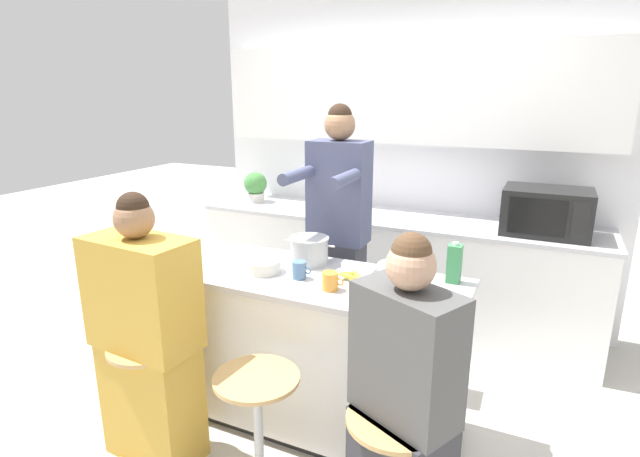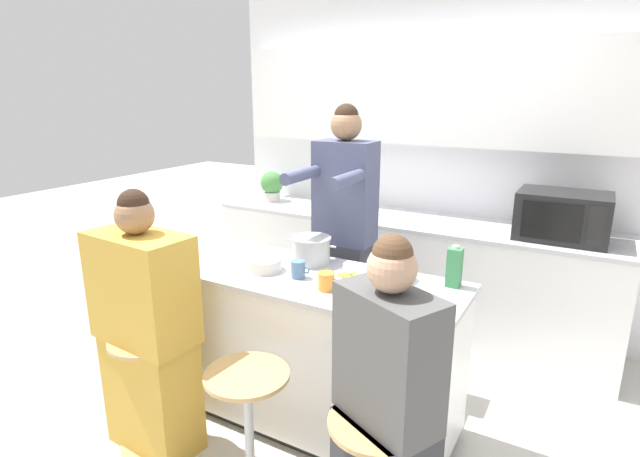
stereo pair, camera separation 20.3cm
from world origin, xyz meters
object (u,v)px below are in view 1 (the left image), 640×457
Objects in this scene: bar_stool_center at (258,429)px; coffee_cup_near at (330,281)px; bar_stool_leftmost at (152,393)px; person_wrapped_blanket at (147,341)px; fruit_bowl at (263,266)px; coffee_cup_far at (299,270)px; kitchen_island at (315,351)px; microwave at (546,211)px; cooking_pot at (309,250)px; juice_carton at (454,263)px; person_cooking at (338,246)px; person_seated_near at (403,417)px; banana_bunch at (352,276)px; potted_plant at (256,186)px.

bar_stool_center is 5.53× the size of coffee_cup_near.
coffee_cup_near is at bearing 30.07° from bar_stool_leftmost.
person_wrapped_blanket is 0.70m from fruit_bowl.
coffee_cup_far is at bearing 96.45° from bar_stool_center.
coffee_cup_far reaches higher than kitchen_island.
microwave reaches higher than coffee_cup_near.
cooking_pot is 1.69m from microwave.
bar_stool_leftmost is 0.99m from coffee_cup_far.
kitchen_island is 7.41× the size of juice_carton.
juice_carton reaches higher than bar_stool_leftmost.
kitchen_island is 1.85m from microwave.
juice_carton is at bearing -22.85° from person_cooking.
bar_stool_center is at bearing -118.83° from microwave.
bar_stool_leftmost is at bearing 179.22° from bar_stool_center.
coffee_cup_far is at bearing -158.83° from juice_carton.
person_wrapped_blanket is at bearing -123.84° from fruit_bowl.
cooking_pot is (0.53, 0.77, 0.32)m from person_wrapped_blanket.
microwave is at bearing 61.17° from bar_stool_center.
coffee_cup_far is at bearing -128.77° from microwave.
person_seated_near is at bearing -41.61° from kitchen_island.
person_wrapped_blanket is 2.64m from microwave.
coffee_cup_far reaches higher than banana_bunch.
person_seated_near reaches higher than kitchen_island.
bar_stool_center is 0.46× the size of person_seated_near.
person_seated_near is 0.90m from juice_carton.
coffee_cup_near is at bearing -145.87° from juice_carton.
cooking_pot is 0.81m from juice_carton.
kitchen_island is 15.04× the size of coffee_cup_far.
potted_plant is at bearing 123.46° from fruit_bowl.
juice_carton is (0.97, 0.29, 0.07)m from fruit_bowl.
person_wrapped_blanket is (-0.64, 0.01, 0.30)m from bar_stool_center.
coffee_cup_near is (0.25, -0.68, 0.05)m from person_cooking.
juice_carton is (1.33, 0.82, 0.34)m from person_wrapped_blanket.
coffee_cup_near is 0.53× the size of juice_carton.
potted_plant is (-0.60, 2.00, 0.39)m from person_wrapped_blanket.
bar_stool_center is at bearing -153.48° from person_seated_near.
person_cooking reaches higher than person_seated_near.
person_cooking is at bearing 72.71° from fruit_bowl.
person_cooking reaches higher than bar_stool_leftmost.
person_seated_near is at bearing -29.39° from fruit_bowl.
coffee_cup_near reaches higher than bar_stool_center.
fruit_bowl is 1.75m from potted_plant.
potted_plant is at bearing 148.79° from juice_carton.
coffee_cup_near is (0.27, -0.31, -0.03)m from cooking_pot.
person_cooking is 1.29m from person_wrapped_blanket.
juice_carton reaches higher than kitchen_island.
cooking_pot is at bearing 124.18° from kitchen_island.
person_wrapped_blanket is at bearing -149.92° from coffee_cup_near.
person_seated_near reaches higher than coffee_cup_near.
potted_plant is (-1.13, 1.23, 0.08)m from cooking_pot.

